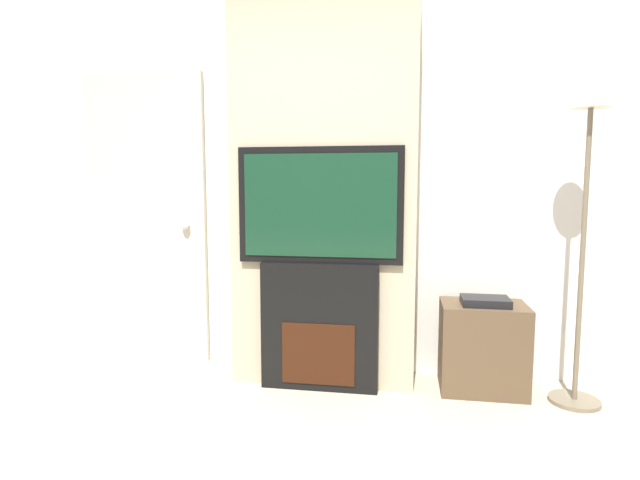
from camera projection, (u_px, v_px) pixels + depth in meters
wall_back at (329, 177)px, 3.45m from camera, size 6.00×0.06×2.70m
chimney_breast at (325, 176)px, 3.24m from camera, size 1.18×0.37×2.70m
fireplace at (320, 326)px, 3.16m from camera, size 0.74×0.15×0.81m
television at (320, 205)px, 3.08m from camera, size 1.03×0.07×0.72m
floor_lamp at (585, 211)px, 2.85m from camera, size 0.29×0.29×1.82m
media_stand at (483, 346)px, 3.14m from camera, size 0.52×0.37×0.61m
entry_door at (147, 220)px, 3.65m from camera, size 0.90×0.09×2.09m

